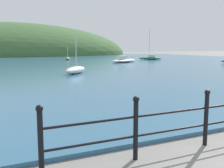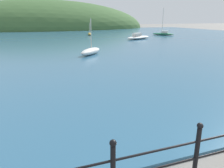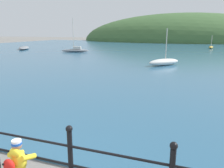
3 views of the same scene
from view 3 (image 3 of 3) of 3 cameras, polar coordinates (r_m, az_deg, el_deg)
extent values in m
cube|color=#2D5B7A|center=(33.70, 15.11, 8.45)|extent=(80.00, 60.00, 0.10)
ellipsoid|color=#3D6033|center=(68.27, 17.46, 10.60)|extent=(59.37, 32.65, 15.93)
cylinder|color=black|center=(4.14, -10.75, -18.94)|extent=(0.09, 0.09, 1.10)
sphere|color=black|center=(3.86, -11.15, -11.41)|extent=(0.12, 0.12, 0.12)
sphere|color=black|center=(3.40, 15.83, -15.27)|extent=(0.12, 0.12, 0.12)
cylinder|color=black|center=(4.46, -20.81, -13.15)|extent=(8.61, 0.04, 0.04)
cylinder|color=black|center=(4.64, -20.41, -17.26)|extent=(8.61, 0.04, 0.04)
ellipsoid|color=yellow|center=(4.24, -23.21, -17.93)|extent=(0.32, 0.24, 0.40)
ellipsoid|color=yellow|center=(4.12, -24.08, -16.12)|extent=(0.21, 0.14, 0.18)
cylinder|color=yellow|center=(4.37, -23.78, -16.28)|extent=(0.11, 0.32, 0.19)
cylinder|color=yellow|center=(4.18, -20.99, -17.41)|extent=(0.11, 0.32, 0.19)
sphere|color=#A37556|center=(4.10, -23.60, -14.39)|extent=(0.17, 0.17, 0.17)
cylinder|color=#194CB2|center=(4.09, -23.64, -14.02)|extent=(0.17, 0.17, 0.04)
cylinder|color=silver|center=(4.07, -23.70, -13.52)|extent=(0.16, 0.16, 0.04)
ellipsoid|color=red|center=(4.13, -25.30, -18.78)|extent=(0.23, 0.15, 0.24)
sphere|color=black|center=(4.10, -26.58, -18.26)|extent=(0.04, 0.04, 0.04)
ellipsoid|color=silver|center=(18.17, 13.41, 5.60)|extent=(2.57, 2.75, 0.54)
cylinder|color=beige|center=(18.14, 14.02, 10.19)|extent=(0.07, 0.07, 2.38)
ellipsoid|color=gray|center=(29.90, -9.59, 8.61)|extent=(3.71, 2.03, 0.39)
cube|color=silver|center=(29.82, -9.10, 9.34)|extent=(1.12, 0.80, 0.36)
cylinder|color=beige|center=(29.83, -10.11, 12.78)|extent=(0.07, 0.07, 3.97)
ellipsoid|color=gray|center=(36.98, -22.03, 8.75)|extent=(3.97, 4.89, 0.41)
ellipsoid|color=gold|center=(38.99, 24.45, 8.72)|extent=(0.92, 2.14, 0.41)
cylinder|color=beige|center=(38.84, 24.59, 10.23)|extent=(0.07, 0.07, 1.66)
camera|label=1|loc=(7.74, -77.76, -2.15)|focal=42.00mm
camera|label=2|loc=(6.33, -70.80, 7.44)|focal=35.00mm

